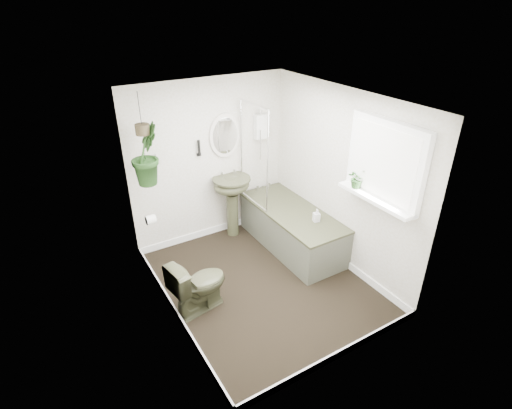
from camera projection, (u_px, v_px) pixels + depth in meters
floor at (262, 283)px, 5.04m from camera, size 2.30×2.80×0.02m
ceiling at (264, 98)px, 3.95m from camera, size 2.30×2.80×0.02m
wall_back at (210, 162)px, 5.56m from camera, size 2.30×0.02×2.30m
wall_front at (349, 267)px, 3.43m from camera, size 2.30×0.02×2.30m
wall_left at (164, 230)px, 3.97m from camera, size 0.02×2.80×2.30m
wall_right at (341, 180)px, 5.02m from camera, size 0.02×2.80×2.30m
skirting at (262, 279)px, 5.01m from camera, size 2.30×2.80×0.10m
bathtub at (292, 228)px, 5.64m from camera, size 0.72×1.72×0.58m
bath_screen at (254, 156)px, 5.40m from camera, size 0.04×0.72×1.40m
shower_box at (261, 126)px, 5.68m from camera, size 0.20×0.10×0.35m
oval_mirror at (225, 136)px, 5.47m from camera, size 0.46×0.03×0.62m
wall_sconce at (199, 148)px, 5.33m from camera, size 0.04×0.04×0.22m
toilet_roll_holder at (151, 220)px, 4.64m from camera, size 0.11×0.11×0.11m
window_recess at (385, 162)px, 4.22m from camera, size 0.08×1.00×0.90m
window_sill at (375, 199)px, 4.39m from camera, size 0.18×1.00×0.04m
window_blinds at (382, 163)px, 4.20m from camera, size 0.01×0.86×0.76m
toilet at (199, 284)px, 4.48m from camera, size 0.71×0.48×0.67m
pedestal_sink at (232, 206)px, 5.85m from camera, size 0.64×0.59×0.93m
sill_plant at (357, 178)px, 4.55m from camera, size 0.25×0.23×0.23m
hanging_plant at (146, 155)px, 4.63m from camera, size 0.50×0.51×0.72m
soap_bottle at (317, 215)px, 5.20m from camera, size 0.10×0.10×0.18m
hanging_pot at (142, 129)px, 4.49m from camera, size 0.16×0.16×0.12m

